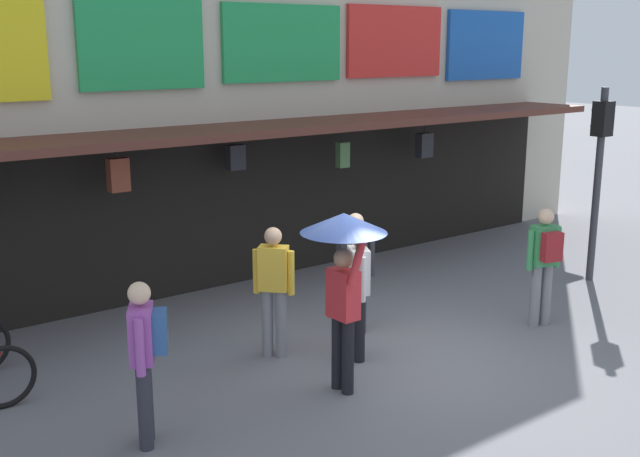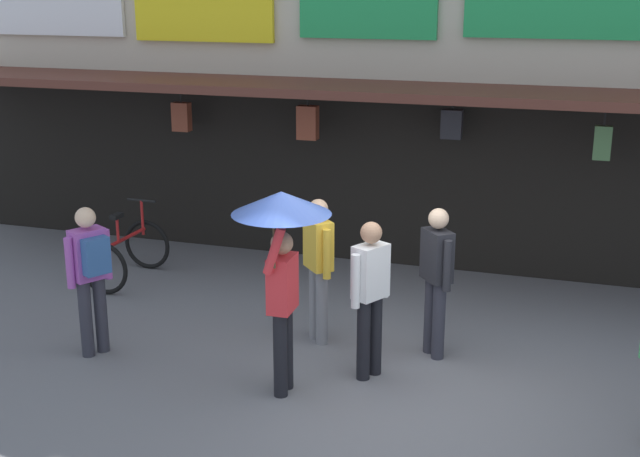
{
  "view_description": "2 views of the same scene",
  "coord_description": "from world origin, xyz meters",
  "px_view_note": "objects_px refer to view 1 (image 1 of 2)",
  "views": [
    {
      "loc": [
        -6.06,
        -6.62,
        3.85
      ],
      "look_at": [
        0.07,
        1.44,
        1.43
      ],
      "focal_mm": 43.19,
      "sensor_mm": 36.0,
      "label": 1
    },
    {
      "loc": [
        1.77,
        -7.54,
        3.99
      ],
      "look_at": [
        -1.08,
        1.36,
        1.24
      ],
      "focal_mm": 47.46,
      "sensor_mm": 36.0,
      "label": 2
    }
  ],
  "objects_px": {
    "pedestrian_in_white": "(355,266)",
    "pedestrian_in_green": "(358,287)",
    "pedestrian_with_umbrella": "(343,252)",
    "pedestrian_in_black": "(544,258)",
    "pedestrian_in_yellow": "(274,285)",
    "pedestrian_in_blue": "(145,351)",
    "traffic_light_far": "(599,153)"
  },
  "relations": [
    {
      "from": "pedestrian_in_white",
      "to": "pedestrian_in_green",
      "type": "relative_size",
      "value": 1.0
    },
    {
      "from": "pedestrian_with_umbrella",
      "to": "pedestrian_in_black",
      "type": "height_order",
      "value": "pedestrian_with_umbrella"
    },
    {
      "from": "pedestrian_in_yellow",
      "to": "pedestrian_in_blue",
      "type": "bearing_deg",
      "value": -153.71
    },
    {
      "from": "pedestrian_with_umbrella",
      "to": "pedestrian_in_white",
      "type": "height_order",
      "value": "pedestrian_with_umbrella"
    },
    {
      "from": "traffic_light_far",
      "to": "pedestrian_in_black",
      "type": "height_order",
      "value": "traffic_light_far"
    },
    {
      "from": "pedestrian_in_black",
      "to": "pedestrian_in_green",
      "type": "distance_m",
      "value": 2.88
    },
    {
      "from": "pedestrian_in_blue",
      "to": "pedestrian_in_white",
      "type": "distance_m",
      "value": 3.73
    },
    {
      "from": "pedestrian_in_green",
      "to": "pedestrian_in_white",
      "type": "bearing_deg",
      "value": 52.78
    },
    {
      "from": "pedestrian_with_umbrella",
      "to": "pedestrian_in_white",
      "type": "distance_m",
      "value": 1.97
    },
    {
      "from": "pedestrian_in_blue",
      "to": "pedestrian_in_black",
      "type": "height_order",
      "value": "same"
    },
    {
      "from": "pedestrian_in_yellow",
      "to": "pedestrian_in_white",
      "type": "distance_m",
      "value": 1.33
    },
    {
      "from": "pedestrian_in_blue",
      "to": "pedestrian_in_green",
      "type": "xyz_separation_m",
      "value": [
        3.01,
        0.39,
        -0.04
      ]
    },
    {
      "from": "pedestrian_in_green",
      "to": "pedestrian_in_yellow",
      "type": "bearing_deg",
      "value": 137.93
    },
    {
      "from": "traffic_light_far",
      "to": "pedestrian_in_black",
      "type": "xyz_separation_m",
      "value": [
        -2.46,
        -0.87,
        -1.16
      ]
    },
    {
      "from": "pedestrian_in_white",
      "to": "traffic_light_far",
      "type": "bearing_deg",
      "value": -6.1
    },
    {
      "from": "pedestrian_in_yellow",
      "to": "pedestrian_with_umbrella",
      "type": "bearing_deg",
      "value": -87.65
    },
    {
      "from": "traffic_light_far",
      "to": "pedestrian_with_umbrella",
      "type": "distance_m",
      "value": 6.07
    },
    {
      "from": "pedestrian_with_umbrella",
      "to": "pedestrian_in_blue",
      "type": "xyz_separation_m",
      "value": [
        -2.28,
        0.21,
        -0.66
      ]
    },
    {
      "from": "traffic_light_far",
      "to": "pedestrian_in_blue",
      "type": "distance_m",
      "value": 8.38
    },
    {
      "from": "pedestrian_in_blue",
      "to": "pedestrian_in_black",
      "type": "bearing_deg",
      "value": -2.51
    },
    {
      "from": "pedestrian_in_green",
      "to": "pedestrian_in_blue",
      "type": "bearing_deg",
      "value": -172.53
    },
    {
      "from": "pedestrian_in_blue",
      "to": "pedestrian_in_green",
      "type": "height_order",
      "value": "same"
    },
    {
      "from": "pedestrian_with_umbrella",
      "to": "pedestrian_in_green",
      "type": "xyz_separation_m",
      "value": [
        0.73,
        0.6,
        -0.69
      ]
    },
    {
      "from": "pedestrian_in_green",
      "to": "traffic_light_far",
      "type": "bearing_deg",
      "value": 2.37
    },
    {
      "from": "pedestrian_in_green",
      "to": "pedestrian_with_umbrella",
      "type": "bearing_deg",
      "value": -140.48
    },
    {
      "from": "pedestrian_in_black",
      "to": "pedestrian_with_umbrella",
      "type": "bearing_deg",
      "value": 179.21
    },
    {
      "from": "pedestrian_with_umbrella",
      "to": "pedestrian_in_black",
      "type": "xyz_separation_m",
      "value": [
        3.54,
        -0.05,
        -0.66
      ]
    },
    {
      "from": "pedestrian_with_umbrella",
      "to": "pedestrian_in_yellow",
      "type": "height_order",
      "value": "pedestrian_with_umbrella"
    },
    {
      "from": "pedestrian_in_blue",
      "to": "pedestrian_with_umbrella",
      "type": "bearing_deg",
      "value": -5.17
    },
    {
      "from": "pedestrian_in_blue",
      "to": "pedestrian_in_yellow",
      "type": "height_order",
      "value": "same"
    },
    {
      "from": "pedestrian_with_umbrella",
      "to": "pedestrian_in_white",
      "type": "xyz_separation_m",
      "value": [
        1.28,
        1.32,
        -0.69
      ]
    },
    {
      "from": "pedestrian_in_blue",
      "to": "pedestrian_in_yellow",
      "type": "relative_size",
      "value": 1.0
    }
  ]
}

